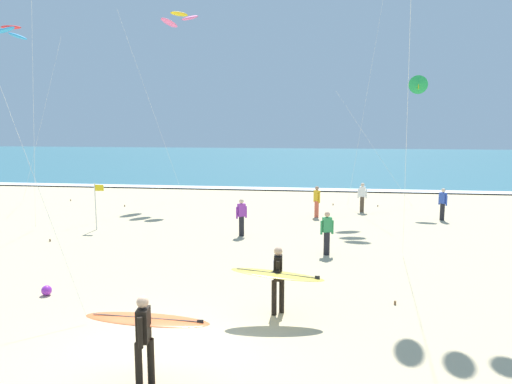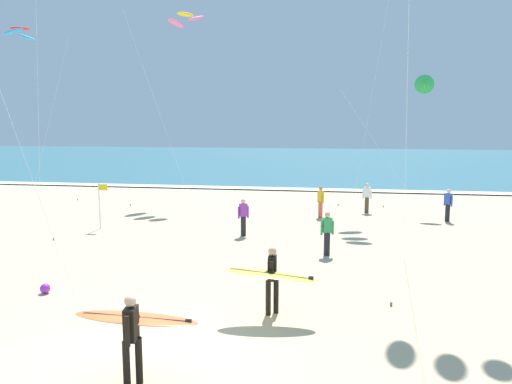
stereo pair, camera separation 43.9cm
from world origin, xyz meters
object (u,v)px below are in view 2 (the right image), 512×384
bystander_white_top (367,198)px  lifeguard_flag (100,201)px  kite_arc_scarlet_far (20,33)px  bystander_green_top (327,233)px  kite_delta_emerald_distant (424,85)px  bystander_blue_top (448,205)px  surfer_trailing (134,326)px  bystander_purple_top (243,217)px  bystander_yellow_top (321,202)px  kite_arc_golden_close (185,19)px  surfer_lead (272,275)px  beach_ball (45,288)px

bystander_white_top → lifeguard_flag: (-12.11, -5.96, 0.45)m
kite_arc_scarlet_far → bystander_green_top: (18.24, -9.49, -9.22)m
kite_arc_scarlet_far → bystander_green_top: 22.53m
bystander_white_top → bystander_green_top: same height
kite_delta_emerald_distant → lifeguard_flag: size_ratio=3.50×
bystander_blue_top → surfer_trailing: bearing=-119.3°
kite_arc_scarlet_far → lifeguard_flag: size_ratio=4.94×
bystander_green_top → bystander_purple_top: size_ratio=1.00×
kite_arc_scarlet_far → bystander_blue_top: (23.94, -2.45, -9.22)m
bystander_yellow_top → bystander_purple_top: bearing=-124.5°
surfer_trailing → bystander_blue_top: (9.05, 16.11, -0.24)m
kite_arc_golden_close → lifeguard_flag: size_ratio=5.46×
bystander_white_top → bystander_blue_top: same height
surfer_lead → surfer_trailing: same height
surfer_trailing → kite_arc_scarlet_far: 25.44m
bystander_blue_top → beach_ball: 18.17m
kite_arc_scarlet_far → bystander_white_top: kite_arc_scarlet_far is taller
kite_delta_emerald_distant → surfer_trailing: bearing=-113.0°
kite_arc_scarlet_far → bystander_white_top: (20.22, -0.75, -9.22)m
bystander_green_top → beach_ball: bearing=-146.0°
kite_arc_scarlet_far → lifeguard_flag: bearing=-39.6°
lifeguard_flag → bystander_yellow_top: bearing=23.5°
surfer_lead → bystander_blue_top: 14.60m
bystander_yellow_top → lifeguard_flag: lifeguard_flag is taller
beach_ball → surfer_trailing: bearing=-41.6°
kite_arc_golden_close → beach_ball: (1.29, -17.48, -10.95)m
surfer_lead → bystander_white_top: (3.24, 14.53, -0.24)m
bystander_green_top → bystander_blue_top: 9.07m
surfer_trailing → bystander_yellow_top: (2.92, 16.08, -0.24)m
beach_ball → bystander_blue_top: bearing=42.4°
kite_arc_scarlet_far → bystander_yellow_top: bearing=-7.9°
surfer_trailing → kite_delta_emerald_distant: kite_delta_emerald_distant is taller
bystander_yellow_top → lifeguard_flag: (-9.70, -4.23, 0.45)m
kite_arc_scarlet_far → bystander_yellow_top: size_ratio=6.53×
surfer_lead → lifeguard_flag: 12.34m
surfer_trailing → bystander_blue_top: surfer_trailing is taller
bystander_white_top → bystander_green_top: 8.97m
bystander_purple_top → lifeguard_flag: (-6.59, 0.30, 0.45)m
kite_delta_emerald_distant → bystander_green_top: bearing=-115.4°
bystander_blue_top → beach_ball: bearing=-137.6°
surfer_lead → kite_arc_scarlet_far: size_ratio=0.22×
bystander_purple_top → surfer_trailing: bearing=-89.0°
kite_delta_emerald_distant → beach_ball: size_ratio=26.24×
surfer_trailing → kite_arc_scarlet_far: kite_arc_scarlet_far is taller
surfer_trailing → lifeguard_flag: 13.66m
kite_delta_emerald_distant → bystander_yellow_top: (-5.30, -3.28, -5.98)m
surfer_lead → lifeguard_flag: bearing=136.0°
beach_ball → bystander_white_top: bearing=55.2°
surfer_lead → bystander_yellow_top: bearing=86.3°
surfer_lead → beach_ball: 6.54m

